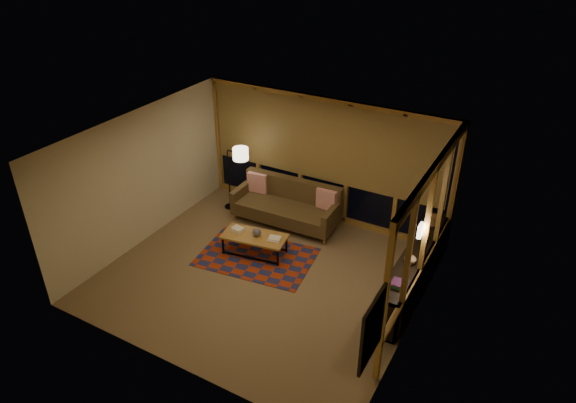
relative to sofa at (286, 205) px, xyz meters
The scene contains 21 objects.
floor 1.89m from the sofa, 73.27° to the right, with size 5.50×5.00×0.01m, color #8C7251.
ceiling 2.90m from the sofa, 73.27° to the right, with size 5.50×5.00×0.01m, color white.
walls 2.04m from the sofa, 73.27° to the right, with size 5.51×5.01×2.70m.
window_wall_back 1.24m from the sofa, 51.90° to the left, with size 5.30×0.16×2.60m, color #B37E3B, non-canonical shape.
window_wall_right 3.53m from the sofa, 19.83° to the right, with size 0.16×3.70×2.60m, color #B37E3B, non-canonical shape.
wall_art 4.95m from the sofa, 48.08° to the right, with size 0.06×0.74×0.94m, color red, non-canonical shape.
wall_sconce 3.58m from the sofa, 22.54° to the right, with size 0.12×0.18×0.22m, color beige, non-canonical shape.
sofa is the anchor object (origin of this frame).
pillow_left 0.87m from the sofa, 166.05° to the left, with size 0.45×0.15×0.45m, color red, non-canonical shape.
pillow_right 0.89m from the sofa, 17.79° to the left, with size 0.44×0.15×0.44m, color red, non-canonical shape.
area_rug 1.44m from the sofa, 85.33° to the right, with size 2.17×1.45×0.01m, color #9C2E0F.
coffee_table 1.29m from the sofa, 89.30° to the right, with size 1.25×0.57×0.42m, color #B37E3B, non-canonical shape.
book_stack_a 1.35m from the sofa, 105.59° to the right, with size 0.23×0.18×0.07m, color #F5E8CC, non-canonical shape.
book_stack_b 1.28m from the sofa, 70.44° to the right, with size 0.21×0.17×0.04m, color #F5E8CC, non-canonical shape.
ceramic_pot 1.24m from the sofa, 87.30° to the right, with size 0.17×0.17×0.17m, color black.
floor_lamp 1.48m from the sofa, behind, with size 0.51×0.34×1.54m, color black, non-canonical shape.
bookshelf 3.11m from the sofa, 14.08° to the right, with size 0.40×3.05×0.76m, color black, non-canonical shape.
basket 3.03m from the sofa, ahead, with size 0.22×0.22×0.17m, color #9C703E.
teal_bowl 3.07m from the sofa, ahead, with size 0.18×0.18×0.18m, color #236761.
vase 3.25m from the sofa, 20.70° to the right, with size 0.20×0.20×0.21m, color tan.
shelf_book_stack 3.53m from the sofa, 30.77° to the right, with size 0.17×0.24×0.07m, color #F5E8CC, non-canonical shape.
Camera 1 is at (4.09, -6.40, 5.90)m, focal length 32.00 mm.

